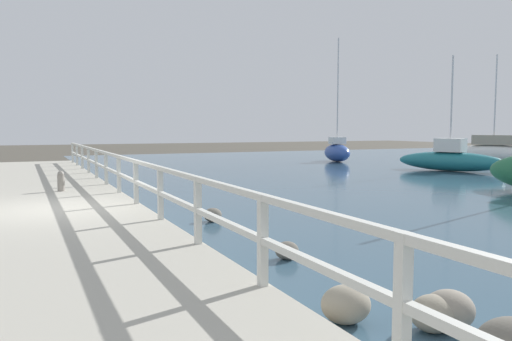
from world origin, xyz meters
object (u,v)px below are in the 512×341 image
(mooring_bollard, at_px, (61,181))
(sailboat_white, at_px, (493,152))
(sailboat_teal, at_px, (450,159))
(sailboat_blue, at_px, (337,151))

(mooring_bollard, bearing_deg, sailboat_white, 14.08)
(mooring_bollard, bearing_deg, sailboat_teal, 9.89)
(mooring_bollard, relative_size, sailboat_blue, 0.07)
(mooring_bollard, xyz_separation_m, sailboat_blue, (17.67, 11.83, 0.03))
(sailboat_teal, bearing_deg, sailboat_white, 1.96)
(sailboat_teal, distance_m, sailboat_white, 7.71)
(sailboat_teal, relative_size, sailboat_blue, 0.73)
(mooring_bollard, height_order, sailboat_white, sailboat_white)
(mooring_bollard, height_order, sailboat_teal, sailboat_teal)
(sailboat_teal, xyz_separation_m, sailboat_blue, (-0.97, 8.58, 0.07))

